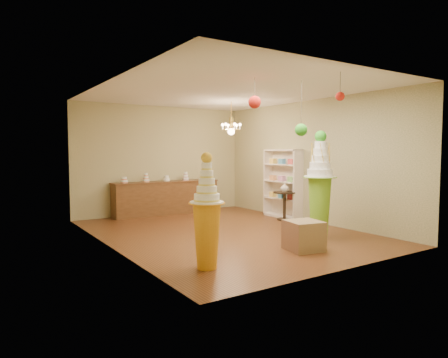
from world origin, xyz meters
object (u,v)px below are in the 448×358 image
pedestal_green (320,194)px  pedestal_orange (207,225)px  sideboard (167,197)px  round_table (285,202)px

pedestal_green → pedestal_orange: pedestal_green is taller
sideboard → pedestal_orange: bearing=-108.6°
pedestal_green → sideboard: pedestal_green is taller
pedestal_green → round_table: pedestal_green is taller
pedestal_green → round_table: (0.90, 2.03, -0.43)m
pedestal_green → sideboard: (-1.20, 4.55, -0.42)m
pedestal_green → pedestal_orange: bearing=-170.3°
pedestal_green → round_table: bearing=66.1°
pedestal_orange → sideboard: pedestal_orange is taller
pedestal_orange → sideboard: 5.32m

